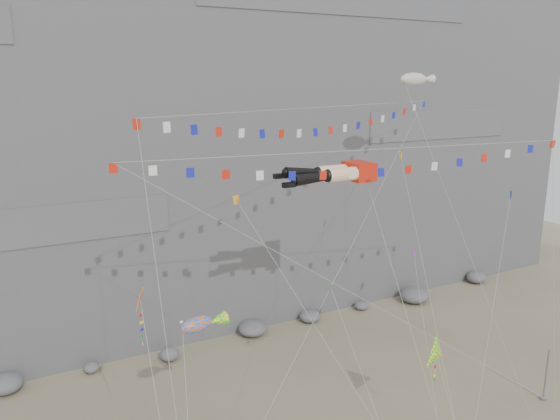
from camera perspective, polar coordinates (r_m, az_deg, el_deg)
name	(u,v)px	position (r m, az deg, el deg)	size (l,w,h in m)	color
cliff	(189,55)	(59.42, -9.53, 15.72)	(80.00, 28.00, 50.00)	slate
talus_boulders	(253,329)	(50.35, -2.86, -12.28)	(60.00, 3.00, 1.20)	slate
anchor_pole_right	(546,375)	(44.78, 26.04, -15.21)	(0.12, 0.12, 3.94)	gray
legs_kite	(335,174)	(35.88, 5.80, 3.81)	(6.84, 13.24, 20.41)	red
flag_banner_upper	(324,107)	(38.65, 4.57, 10.63)	(28.76, 17.50, 27.54)	red
flag_banner_lower	(368,150)	(34.39, 9.20, 6.19)	(30.19, 7.72, 22.98)	red
harlequin_kite	(140,300)	(28.34, -14.40, -9.07)	(1.89, 5.99, 12.95)	red
fish_windsock	(197,325)	(31.34, -8.71, -11.80)	(4.81, 8.71, 12.36)	#FF5A0D
delta_kite	(436,354)	(36.32, 16.03, -14.23)	(3.20, 6.22, 8.26)	yellow
blimp_windsock	(414,80)	(45.84, 13.79, 13.05)	(3.73, 13.72, 25.98)	beige
small_kite_a	(239,204)	(34.38, -4.29, 0.60)	(6.31, 12.47, 19.93)	orange
small_kite_b	(414,257)	(41.27, 13.86, -4.78)	(7.48, 12.09, 16.62)	purple
small_kite_c	(332,291)	(34.82, 5.46, -8.44)	(1.46, 10.49, 13.83)	#179624
small_kite_d	(402,163)	(41.82, 12.63, 4.86)	(5.74, 13.88, 22.11)	yellow
small_kite_e	(510,198)	(41.38, 22.92, 1.14)	(9.89, 6.98, 18.32)	#131AAD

